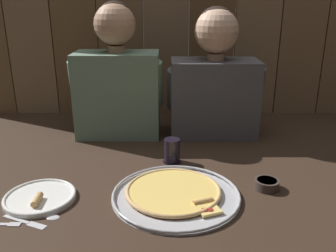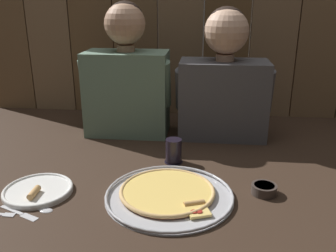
% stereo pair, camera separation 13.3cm
% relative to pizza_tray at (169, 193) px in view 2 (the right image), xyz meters
% --- Properties ---
extents(ground_plane, '(3.20, 3.20, 0.00)m').
position_rel_pizza_tray_xyz_m(ground_plane, '(-0.03, 0.09, -0.01)').
color(ground_plane, '#332319').
extents(pizza_tray, '(0.43, 0.43, 0.03)m').
position_rel_pizza_tray_xyz_m(pizza_tray, '(0.00, 0.00, 0.00)').
color(pizza_tray, '#B2B2B7').
rests_on(pizza_tray, ground).
extents(dinner_plate, '(0.23, 0.23, 0.03)m').
position_rel_pizza_tray_xyz_m(dinner_plate, '(-0.44, -0.02, -0.00)').
color(dinner_plate, white).
rests_on(dinner_plate, ground).
extents(drinking_glass, '(0.07, 0.07, 0.10)m').
position_rel_pizza_tray_xyz_m(drinking_glass, '(-0.01, 0.27, 0.04)').
color(drinking_glass, black).
rests_on(drinking_glass, ground).
extents(dipping_bowl, '(0.09, 0.09, 0.03)m').
position_rel_pizza_tray_xyz_m(dipping_bowl, '(0.32, 0.05, 0.01)').
color(dipping_bowl, '#3D332D').
rests_on(dipping_bowl, ground).
extents(table_knife, '(0.15, 0.08, 0.01)m').
position_rel_pizza_tray_xyz_m(table_knife, '(-0.45, -0.15, -0.01)').
color(table_knife, silver).
rests_on(table_knife, ground).
extents(table_spoon, '(0.14, 0.04, 0.01)m').
position_rel_pizza_tray_xyz_m(table_spoon, '(-0.39, -0.12, -0.01)').
color(table_spoon, silver).
rests_on(table_spoon, ground).
extents(diner_left, '(0.42, 0.22, 0.61)m').
position_rel_pizza_tray_xyz_m(diner_left, '(-0.26, 0.59, 0.27)').
color(diner_left, slate).
rests_on(diner_left, ground).
extents(diner_right, '(0.44, 0.22, 0.59)m').
position_rel_pizza_tray_xyz_m(diner_right, '(0.19, 0.59, 0.26)').
color(diner_right, '#4C4C51').
rests_on(diner_right, ground).
extents(wooden_backdrop_wall, '(2.19, 0.03, 1.23)m').
position_rel_pizza_tray_xyz_m(wooden_backdrop_wall, '(-0.03, 0.94, 0.61)').
color(wooden_backdrop_wall, brown).
rests_on(wooden_backdrop_wall, ground).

